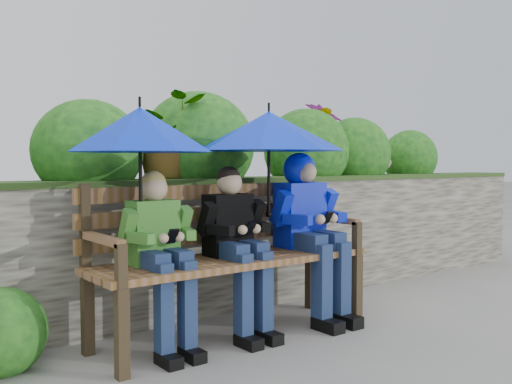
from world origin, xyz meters
TOP-DOWN VIEW (x-y plane):
  - ground at (0.00, 0.00)m, footprint 60.00×60.00m
  - garden_backdrop at (-0.11, 1.61)m, footprint 8.02×2.85m
  - park_bench at (-0.20, 0.16)m, footprint 1.94×0.57m
  - boy_left at (-0.74, 0.08)m, footprint 0.44×0.50m
  - boy_middle at (-0.18, 0.07)m, footprint 0.46×0.53m
  - boy_right at (0.46, 0.08)m, footprint 0.53×0.64m
  - umbrella_left at (-0.85, 0.11)m, footprint 0.86×0.86m
  - umbrella_right at (0.13, 0.13)m, footprint 1.04×1.04m

SIDE VIEW (x-z plane):
  - ground at x=0.00m, z-range 0.00..0.00m
  - park_bench at x=-0.20m, z-range 0.07..1.10m
  - garden_backdrop at x=-0.11m, z-range -0.28..1.50m
  - boy_left at x=-0.74m, z-range 0.09..1.19m
  - boy_middle at x=-0.18m, z-range 0.09..1.21m
  - boy_right at x=0.46m, z-range 0.12..1.35m
  - umbrella_left at x=-0.85m, z-range 0.95..1.74m
  - umbrella_right at x=0.13m, z-range 0.97..1.76m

